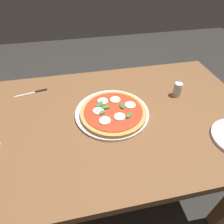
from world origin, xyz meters
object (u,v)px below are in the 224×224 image
Objects in this scene: dining_table at (105,132)px; knife at (35,92)px; serving_tray at (112,113)px; pizza at (113,111)px; pepper_shaker at (177,90)px.

knife is at bearing -38.52° from dining_table.
serving_tray is (-0.04, -0.02, 0.11)m from dining_table.
serving_tray is at bearing -158.56° from dining_table.
dining_table is 8.58× the size of knife.
pizza is (-0.04, -0.00, 0.13)m from dining_table.
pepper_shaker is at bearing 166.35° from knife.
serving_tray reaches higher than dining_table.
knife is at bearing -34.83° from pizza.
pepper_shaker is (-0.41, -0.09, 0.14)m from dining_table.
pepper_shaker is (-0.74, 0.18, 0.03)m from knife.
knife is (0.38, -0.26, -0.02)m from pizza.
dining_table is 0.14m from pizza.
pepper_shaker is (-0.36, -0.08, 0.01)m from pizza.
knife reaches higher than dining_table.
knife is (0.38, -0.25, -0.00)m from serving_tray.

